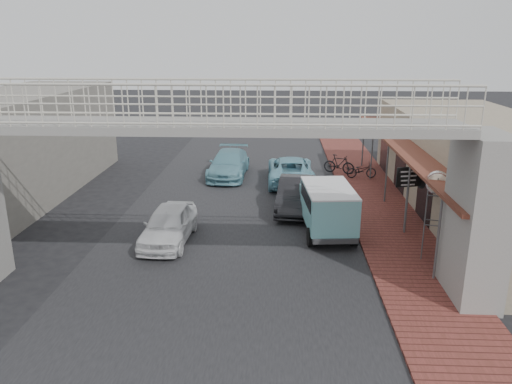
# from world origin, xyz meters

# --- Properties ---
(ground) EXTENTS (120.00, 120.00, 0.00)m
(ground) POSITION_xyz_m (0.00, 0.00, 0.00)
(ground) COLOR black
(ground) RESTS_ON ground
(road_strip) EXTENTS (10.00, 60.00, 0.01)m
(road_strip) POSITION_xyz_m (0.00, 0.00, 0.01)
(road_strip) COLOR black
(road_strip) RESTS_ON ground
(sidewalk) EXTENTS (3.00, 40.00, 0.10)m
(sidewalk) POSITION_xyz_m (6.50, 3.00, 0.05)
(sidewalk) COLOR brown
(sidewalk) RESTS_ON ground
(shophouse_row) EXTENTS (7.20, 18.00, 4.00)m
(shophouse_row) POSITION_xyz_m (10.97, 4.00, 2.01)
(shophouse_row) COLOR gray
(shophouse_row) RESTS_ON ground
(footbridge) EXTENTS (16.40, 2.40, 6.34)m
(footbridge) POSITION_xyz_m (0.00, -4.00, 3.18)
(footbridge) COLOR gray
(footbridge) RESTS_ON ground
(building_far_left) EXTENTS (5.00, 14.00, 5.00)m
(building_far_left) POSITION_xyz_m (-11.00, 6.00, 2.50)
(building_far_left) COLOR gray
(building_far_left) RESTS_ON ground
(white_hatchback) EXTENTS (1.81, 4.16, 1.39)m
(white_hatchback) POSITION_xyz_m (-2.30, -0.15, 0.70)
(white_hatchback) COLOR white
(white_hatchback) RESTS_ON ground
(dark_sedan) EXTENTS (1.97, 4.57, 1.46)m
(dark_sedan) POSITION_xyz_m (2.66, 3.84, 0.73)
(dark_sedan) COLOR black
(dark_sedan) RESTS_ON ground
(angkot_curb) EXTENTS (2.49, 5.21, 1.44)m
(angkot_curb) POSITION_xyz_m (2.50, 8.41, 0.72)
(angkot_curb) COLOR #74B7CA
(angkot_curb) RESTS_ON ground
(angkot_far) EXTENTS (2.20, 5.02, 1.43)m
(angkot_far) POSITION_xyz_m (-0.98, 9.54, 0.72)
(angkot_far) COLOR #67A2B3
(angkot_far) RESTS_ON ground
(angkot_van) EXTENTS (2.17, 4.18, 1.98)m
(angkot_van) POSITION_xyz_m (3.81, 1.04, 1.26)
(angkot_van) COLOR black
(angkot_van) RESTS_ON ground
(motorcycle_near) EXTENTS (1.69, 0.71, 0.86)m
(motorcycle_near) POSITION_xyz_m (6.44, 9.18, 0.53)
(motorcycle_near) COLOR black
(motorcycle_near) RESTS_ON sidewalk
(motorcycle_far) EXTENTS (1.85, 1.17, 1.08)m
(motorcycle_far) POSITION_xyz_m (5.30, 10.12, 0.64)
(motorcycle_far) COLOR black
(motorcycle_far) RESTS_ON sidewalk
(street_clock) EXTENTS (0.80, 0.74, 3.12)m
(street_clock) POSITION_xyz_m (7.23, -1.36, 2.68)
(street_clock) COLOR #59595B
(street_clock) RESTS_ON sidewalk
(arrow_sign) EXTENTS (1.63, 1.07, 2.71)m
(arrow_sign) POSITION_xyz_m (7.62, 1.40, 2.29)
(arrow_sign) COLOR #59595B
(arrow_sign) RESTS_ON sidewalk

